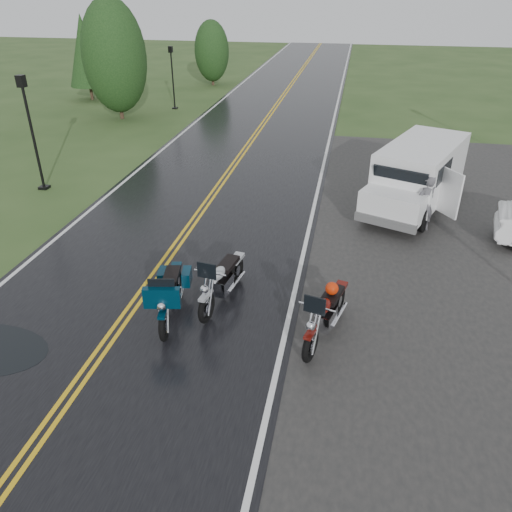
% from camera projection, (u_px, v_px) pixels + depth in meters
% --- Properties ---
extents(ground, '(120.00, 120.00, 0.00)m').
position_uv_depth(ground, '(122.00, 323.00, 11.64)').
color(ground, '#2D471E').
rests_on(ground, ground).
extents(road, '(8.00, 100.00, 0.04)m').
position_uv_depth(road, '(226.00, 177.00, 20.22)').
color(road, black).
rests_on(road, ground).
extents(motorcycle_red, '(1.53, 2.65, 1.47)m').
position_uv_depth(motorcycle_red, '(311.00, 334.00, 10.11)').
color(motorcycle_red, '#510D09').
rests_on(motorcycle_red, ground).
extents(motorcycle_teal, '(1.35, 2.61, 1.47)m').
position_uv_depth(motorcycle_teal, '(163.00, 313.00, 10.72)').
color(motorcycle_teal, '#042435').
rests_on(motorcycle_teal, ground).
extents(motorcycle_silver, '(1.28, 2.59, 1.46)m').
position_uv_depth(motorcycle_silver, '(206.00, 297.00, 11.29)').
color(motorcycle_silver, '#A1A3A8').
rests_on(motorcycle_silver, ground).
extents(van_white, '(4.15, 6.09, 2.24)m').
position_uv_depth(van_white, '(372.00, 188.00, 16.17)').
color(van_white, white).
rests_on(van_white, ground).
extents(person_at_van, '(0.80, 0.73, 1.82)m').
position_uv_depth(person_at_van, '(425.00, 205.00, 15.48)').
color(person_at_van, '#4D4C51').
rests_on(person_at_van, ground).
extents(lamp_post_near_left, '(0.36, 0.36, 4.21)m').
position_uv_depth(lamp_post_near_left, '(33.00, 134.00, 18.14)').
color(lamp_post_near_left, black).
rests_on(lamp_post_near_left, ground).
extents(lamp_post_far_left, '(0.31, 0.31, 3.66)m').
position_uv_depth(lamp_post_far_left, '(173.00, 78.00, 30.18)').
color(lamp_post_far_left, black).
rests_on(lamp_post_far_left, ground).
extents(tree_left_mid, '(3.49, 3.49, 5.45)m').
position_uv_depth(tree_left_mid, '(116.00, 69.00, 27.53)').
color(tree_left_mid, '#1E3D19').
rests_on(tree_left_mid, ground).
extents(tree_left_far, '(2.54, 2.54, 3.91)m').
position_uv_depth(tree_left_far, '(212.00, 58.00, 37.14)').
color(tree_left_far, '#1E3D19').
rests_on(tree_left_far, ground).
extents(pine_left_far, '(2.45, 2.45, 5.11)m').
position_uv_depth(pine_left_far, '(86.00, 59.00, 32.22)').
color(pine_left_far, '#1E3D19').
rests_on(pine_left_far, ground).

